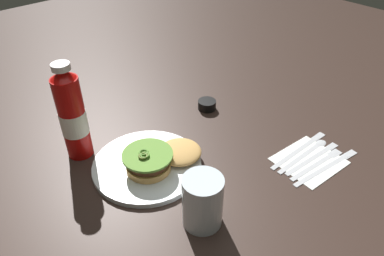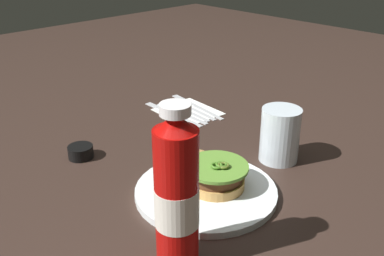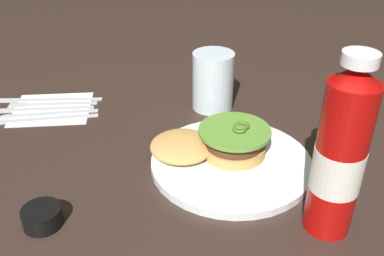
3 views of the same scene
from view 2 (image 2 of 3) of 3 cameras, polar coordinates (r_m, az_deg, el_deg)
The scene contains 12 objects.
ground_plane at distance 0.94m, azimuth -0.29°, elevation -4.93°, with size 3.00×3.00×0.00m, color #31231D.
dinner_plate at distance 0.84m, azimuth 1.80°, elevation -8.17°, with size 0.27×0.27×0.01m, color white.
burger_sandwich at distance 0.86m, azimuth 1.82°, elevation -5.48°, with size 0.20×0.13×0.05m.
ketchup_bottle at distance 0.63m, azimuth -2.00°, elevation -8.61°, with size 0.06×0.06×0.25m.
water_glass at distance 0.95m, azimuth 11.27°, elevation -0.87°, with size 0.08×0.08×0.12m, color silver.
condiment_cup at distance 0.99m, azimuth -14.16°, elevation -2.99°, with size 0.05×0.05×0.03m, color black.
napkin at distance 1.20m, azimuth -0.52°, elevation 2.15°, with size 0.15×0.14×0.00m, color white.
butter_knife at distance 1.25m, azimuth 0.22°, elevation 3.15°, with size 0.22×0.05×0.00m.
fork_utensil at distance 1.23m, azimuth -0.31°, elevation 2.79°, with size 0.18×0.04×0.00m.
table_knife at distance 1.22m, azimuth -1.27°, elevation 2.65°, with size 0.20×0.03×0.00m.
spoon_utensil at distance 1.21m, azimuth -2.24°, elevation 2.45°, with size 0.20×0.03×0.00m.
steak_knife at distance 1.20m, azimuth -2.95°, elevation 2.18°, with size 0.22×0.02×0.00m.
Camera 2 is at (-0.59, 0.56, 0.46)m, focal length 41.36 mm.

